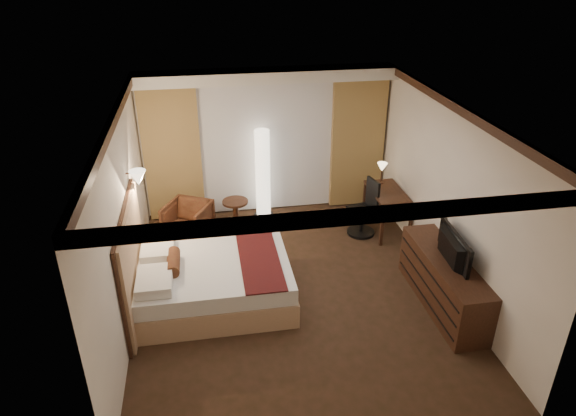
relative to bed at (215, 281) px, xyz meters
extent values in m
cube|color=#2E2112|center=(1.13, 0.05, -0.31)|extent=(4.50, 5.50, 0.01)
cube|color=white|center=(1.13, 0.05, 2.39)|extent=(4.50, 5.50, 0.01)
cube|color=beige|center=(1.13, 2.80, 1.04)|extent=(4.50, 0.02, 2.70)
cube|color=beige|center=(-1.12, 0.05, 1.04)|extent=(0.02, 5.50, 2.70)
cube|color=beige|center=(3.38, 0.05, 1.04)|extent=(0.02, 5.50, 2.70)
cube|color=white|center=(1.13, 2.55, 2.29)|extent=(4.50, 0.50, 0.20)
cube|color=silver|center=(1.13, 2.72, 0.94)|extent=(2.48, 0.04, 2.45)
cube|color=#9F8549|center=(-0.57, 2.66, 0.94)|extent=(1.00, 0.14, 2.45)
cube|color=#9F8549|center=(2.83, 2.66, 0.94)|extent=(1.00, 0.14, 2.45)
imported|color=#481E15|center=(-0.38, 1.85, 0.05)|extent=(0.93, 0.91, 0.72)
imported|color=black|center=(3.10, -0.66, 0.73)|extent=(0.64, 1.03, 0.13)
camera|label=1|loc=(0.00, -6.08, 4.22)|focal=32.00mm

